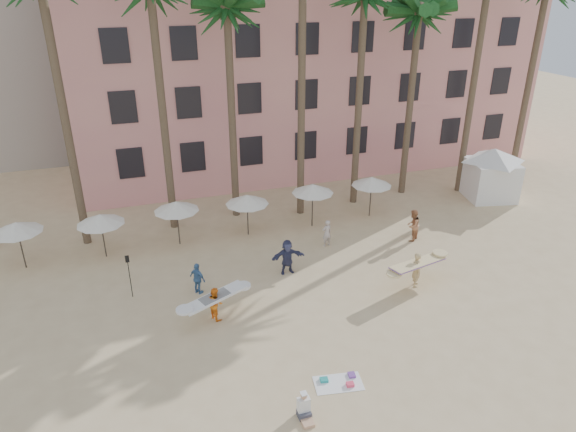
# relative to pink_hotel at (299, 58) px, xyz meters

# --- Properties ---
(ground) EXTENTS (120.00, 120.00, 0.00)m
(ground) POSITION_rel_pink_hotel_xyz_m (-7.00, -26.00, -8.00)
(ground) COLOR #D1B789
(ground) RESTS_ON ground
(pink_hotel) EXTENTS (35.00, 14.00, 16.00)m
(pink_hotel) POSITION_rel_pink_hotel_xyz_m (0.00, 0.00, 0.00)
(pink_hotel) COLOR pink
(pink_hotel) RESTS_ON ground
(umbrella_row) EXTENTS (22.50, 2.70, 2.73)m
(umbrella_row) POSITION_rel_pink_hotel_xyz_m (-10.00, -13.50, -5.67)
(umbrella_row) COLOR #332B23
(umbrella_row) RESTS_ON ground
(cabana) EXTENTS (5.40, 5.40, 3.50)m
(cabana) POSITION_rel_pink_hotel_xyz_m (9.13, -13.27, -5.93)
(cabana) COLOR silver
(cabana) RESTS_ON ground
(beach_towel) EXTENTS (1.94, 1.28, 0.14)m
(beach_towel) POSITION_rel_pink_hotel_xyz_m (-7.89, -26.52, -7.97)
(beach_towel) COLOR white
(beach_towel) RESTS_ON ground
(carrier_yellow) EXTENTS (3.40, 1.74, 1.79)m
(carrier_yellow) POSITION_rel_pink_hotel_xyz_m (-1.59, -21.53, -6.99)
(carrier_yellow) COLOR tan
(carrier_yellow) RESTS_ON ground
(carrier_white) EXTENTS (3.03, 1.73, 1.54)m
(carrier_white) POSITION_rel_pink_hotel_xyz_m (-11.45, -21.03, -7.15)
(carrier_white) COLOR orange
(carrier_white) RESTS_ON ground
(beachgoers) EXTENTS (13.61, 3.25, 1.89)m
(beachgoers) POSITION_rel_pink_hotel_xyz_m (-5.10, -17.88, -7.10)
(beachgoers) COLOR teal
(beachgoers) RESTS_ON ground
(paddle) EXTENTS (0.18, 0.04, 2.23)m
(paddle) POSITION_rel_pink_hotel_xyz_m (-14.87, -18.10, -6.59)
(paddle) COLOR black
(paddle) RESTS_ON ground
(seated_man) EXTENTS (0.44, 0.77, 1.01)m
(seated_man) POSITION_rel_pink_hotel_xyz_m (-9.71, -27.65, -7.65)
(seated_man) COLOR #3F3F4C
(seated_man) RESTS_ON ground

